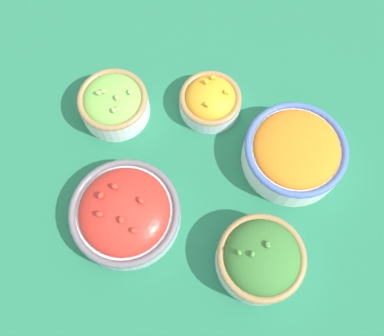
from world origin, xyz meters
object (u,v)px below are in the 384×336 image
object	(u,v)px
bowl_cherry_tomatoes	(125,213)
bowl_carrots	(295,152)
bowl_broccoli	(261,258)
bowl_squash	(210,100)
bowl_lettuce	(114,103)

from	to	relation	value
bowl_cherry_tomatoes	bowl_carrots	world-z (taller)	same
bowl_cherry_tomatoes	bowl_carrots	xyz separation A→B (m)	(-0.18, -0.25, 0.01)
bowl_broccoli	bowl_squash	world-z (taller)	bowl_broccoli
bowl_carrots	bowl_broccoli	bearing A→B (deg)	103.81
bowl_lettuce	bowl_squash	distance (m)	0.17
bowl_carrots	bowl_squash	distance (m)	0.18
bowl_cherry_tomatoes	bowl_broccoli	size ratio (longest dim) A/B	1.33
bowl_cherry_tomatoes	bowl_lettuce	xyz separation A→B (m)	(0.14, -0.15, 0.01)
bowl_lettuce	bowl_carrots	world-z (taller)	same
bowl_cherry_tomatoes	bowl_broccoli	bearing A→B (deg)	-164.84
bowl_carrots	bowl_cherry_tomatoes	bearing A→B (deg)	54.56
bowl_carrots	bowl_lettuce	bearing A→B (deg)	17.58
bowl_cherry_tomatoes	bowl_carrots	bearing A→B (deg)	-125.44
bowl_cherry_tomatoes	bowl_lettuce	size ratio (longest dim) A/B	1.46
bowl_broccoli	bowl_cherry_tomatoes	bearing A→B (deg)	15.16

